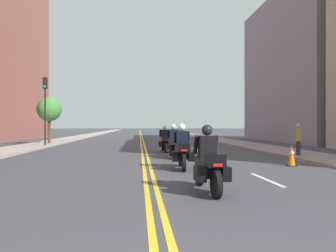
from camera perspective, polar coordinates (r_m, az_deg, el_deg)
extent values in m
plane|color=#3F4047|center=(49.10, -4.75, -1.73)|extent=(264.00, 264.00, 0.00)
cube|color=#A19B8F|center=(49.71, -14.08, -1.65)|extent=(2.74, 144.00, 0.12)
cube|color=gray|center=(49.81, 4.57, -1.64)|extent=(2.74, 144.00, 0.12)
cube|color=yellow|center=(49.10, -4.89, -1.73)|extent=(0.12, 132.00, 0.01)
cube|color=yellow|center=(49.10, -4.61, -1.73)|extent=(0.12, 132.00, 0.01)
cube|color=silver|center=(9.90, 16.80, -8.93)|extent=(0.14, 2.40, 0.01)
cube|color=silver|center=(15.59, 8.50, -5.63)|extent=(0.14, 2.40, 0.01)
cube|color=silver|center=(21.45, 4.72, -4.07)|extent=(0.14, 2.40, 0.01)
cube|color=silver|center=(27.36, 2.57, -3.17)|extent=(0.14, 2.40, 0.01)
cube|color=silver|center=(33.31, 1.19, -2.59)|extent=(0.14, 2.40, 0.01)
cube|color=silver|center=(39.28, 0.23, -2.18)|extent=(0.14, 2.40, 0.01)
cube|color=silver|center=(45.25, -0.47, -1.88)|extent=(0.14, 2.40, 0.01)
cube|color=silver|center=(51.23, -1.02, -1.65)|extent=(0.14, 2.40, 0.01)
cube|color=silver|center=(57.21, -1.44, -1.47)|extent=(0.14, 2.40, 0.01)
cube|color=gray|center=(35.74, 23.88, 9.12)|extent=(8.32, 16.36, 14.34)
cylinder|color=black|center=(8.58, 5.47, -8.28)|extent=(0.15, 0.62, 0.61)
cylinder|color=black|center=(7.11, 8.43, -10.03)|extent=(0.15, 0.62, 0.61)
cube|color=silver|center=(8.54, 5.47, -6.11)|extent=(0.16, 0.33, 0.04)
cube|color=black|center=(7.80, 6.81, -7.05)|extent=(0.38, 1.19, 0.40)
cube|color=black|center=(7.12, 8.25, -5.96)|extent=(0.42, 0.38, 0.28)
cube|color=red|center=(6.94, 8.70, -6.77)|extent=(0.20, 0.04, 0.06)
cube|color=black|center=(7.31, 5.60, -8.33)|extent=(0.22, 0.45, 0.32)
cube|color=black|center=(7.46, 9.83, -8.16)|extent=(0.22, 0.45, 0.32)
cube|color=#B2C1CC|center=(8.24, 5.92, -4.01)|extent=(0.37, 0.14, 0.36)
cube|color=black|center=(7.71, 6.90, -3.69)|extent=(0.41, 0.28, 0.52)
cylinder|color=black|center=(7.80, 4.91, -3.28)|extent=(0.11, 0.29, 0.45)
cylinder|color=black|center=(7.92, 8.30, -3.23)|extent=(0.11, 0.29, 0.45)
sphere|color=black|center=(7.73, 6.85, -0.70)|extent=(0.26, 0.26, 0.26)
cylinder|color=black|center=(12.55, 2.16, -5.62)|extent=(0.14, 0.62, 0.62)
cylinder|color=black|center=(11.02, 2.78, -6.41)|extent=(0.14, 0.62, 0.62)
cube|color=silver|center=(12.53, 2.16, -4.12)|extent=(0.16, 0.33, 0.04)
cube|color=black|center=(11.76, 2.45, -4.63)|extent=(0.38, 1.19, 0.40)
cube|color=black|center=(11.06, 2.74, -3.79)|extent=(0.42, 0.38, 0.28)
cube|color=red|center=(10.87, 2.83, -4.28)|extent=(0.20, 0.04, 0.06)
cube|color=black|center=(11.29, 1.22, -5.34)|extent=(0.22, 0.45, 0.32)
cube|color=black|center=(11.34, 4.05, -5.32)|extent=(0.22, 0.45, 0.32)
cube|color=#B2C1CC|center=(12.23, 2.26, -2.67)|extent=(0.37, 0.14, 0.36)
cube|color=black|center=(11.68, 2.47, -2.29)|extent=(0.41, 0.28, 0.57)
cylinder|color=black|center=(11.81, 1.25, -2.02)|extent=(0.11, 0.29, 0.45)
cylinder|color=black|center=(11.85, 3.56, -2.01)|extent=(0.11, 0.29, 0.45)
sphere|color=white|center=(11.70, 2.45, -0.20)|extent=(0.26, 0.26, 0.26)
cylinder|color=black|center=(16.57, 0.57, -4.20)|extent=(0.14, 0.64, 0.64)
cylinder|color=black|center=(14.95, 1.34, -4.66)|extent=(0.14, 0.64, 0.64)
cube|color=silver|center=(16.55, 0.57, -3.03)|extent=(0.15, 0.32, 0.04)
cube|color=black|center=(15.74, 0.93, -3.40)|extent=(0.35, 1.25, 0.40)
cube|color=black|center=(15.00, 1.30, -2.73)|extent=(0.41, 0.37, 0.28)
cube|color=red|center=(14.82, 1.40, -3.08)|extent=(0.20, 0.03, 0.06)
cube|color=black|center=(15.23, 0.12, -3.90)|extent=(0.21, 0.44, 0.32)
cube|color=black|center=(15.30, 2.21, -3.88)|extent=(0.21, 0.44, 0.32)
cube|color=#B2C1CC|center=(16.24, 0.69, -1.95)|extent=(0.36, 0.13, 0.36)
cube|color=black|center=(15.67, 0.96, -1.65)|extent=(0.41, 0.27, 0.57)
cylinder|color=black|center=(15.79, 0.02, -1.45)|extent=(0.11, 0.28, 0.45)
cylinder|color=black|center=(15.85, 1.75, -1.45)|extent=(0.11, 0.28, 0.45)
sphere|color=white|center=(15.69, 0.94, -0.10)|extent=(0.26, 0.26, 0.26)
cylinder|color=black|center=(20.28, -0.90, -3.44)|extent=(0.15, 0.62, 0.62)
cylinder|color=black|center=(18.68, -0.38, -3.75)|extent=(0.15, 0.62, 0.62)
cube|color=silver|center=(20.26, -0.90, -2.52)|extent=(0.15, 0.32, 0.04)
cube|color=black|center=(19.46, -0.65, -2.77)|extent=(0.36, 1.23, 0.40)
cube|color=black|center=(18.73, -0.41, -2.20)|extent=(0.41, 0.37, 0.28)
cube|color=red|center=(18.55, -0.35, -2.47)|extent=(0.20, 0.04, 0.06)
cube|color=black|center=(18.96, -1.34, -3.15)|extent=(0.21, 0.45, 0.32)
cube|color=black|center=(19.02, 0.34, -3.13)|extent=(0.21, 0.45, 0.32)
cube|color=#B2C1CC|center=(19.96, -0.82, -1.60)|extent=(0.36, 0.13, 0.36)
cube|color=black|center=(19.40, -0.64, -1.40)|extent=(0.41, 0.27, 0.53)
cylinder|color=black|center=(19.52, -1.39, -1.25)|extent=(0.11, 0.28, 0.45)
cylinder|color=black|center=(19.57, 0.01, -1.24)|extent=(0.11, 0.28, 0.45)
sphere|color=white|center=(19.42, -0.65, -0.21)|extent=(0.26, 0.26, 0.26)
cube|color=black|center=(13.49, 20.80, -6.48)|extent=(0.34, 0.34, 0.03)
cone|color=orange|center=(13.45, 20.80, -4.78)|extent=(0.27, 0.27, 0.77)
cylinder|color=white|center=(13.44, 20.80, -4.39)|extent=(0.18, 0.18, 0.08)
cylinder|color=black|center=(25.25, -20.69, 1.42)|extent=(0.12, 0.12, 4.29)
cube|color=black|center=(25.43, -20.69, 7.05)|extent=(0.28, 0.28, 0.80)
sphere|color=green|center=(25.26, -20.79, 6.46)|extent=(0.18, 0.18, 0.18)
cube|color=#282738|center=(17.10, 21.82, -3.79)|extent=(0.30, 0.34, 0.80)
cube|color=#A88A2C|center=(17.06, 21.82, -1.38)|extent=(0.36, 0.42, 0.64)
sphere|color=tan|center=(17.06, 21.82, 0.09)|extent=(0.22, 0.22, 0.22)
cylinder|color=#4D3923|center=(28.37, -20.05, -0.84)|extent=(0.24, 0.24, 2.20)
sphere|color=#3E8637|center=(28.40, -20.05, 2.78)|extent=(1.98, 1.98, 1.98)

